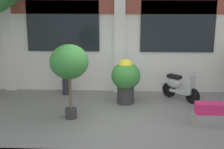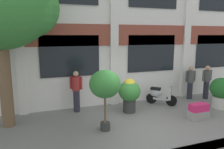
# 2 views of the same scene
# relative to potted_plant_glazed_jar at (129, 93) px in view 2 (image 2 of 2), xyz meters

# --- Properties ---
(ground_plane) EXTENTS (80.00, 80.00, 0.00)m
(ground_plane) POSITION_rel_potted_plant_glazed_jar_xyz_m (-0.22, -1.45, -0.81)
(ground_plane) COLOR slate
(apartment_facade) EXTENTS (15.63, 0.64, 7.35)m
(apartment_facade) POSITION_rel_potted_plant_glazed_jar_xyz_m (-0.22, 1.48, 2.85)
(apartment_facade) COLOR silver
(apartment_facade) RESTS_ON ground
(potted_plant_glazed_jar) EXTENTS (0.89, 0.89, 1.39)m
(potted_plant_glazed_jar) POSITION_rel_potted_plant_glazed_jar_xyz_m (0.00, 0.00, 0.00)
(potted_plant_glazed_jar) COLOR #333333
(potted_plant_glazed_jar) RESTS_ON ground
(potted_plant_square_trough) EXTENTS (0.82, 0.48, 0.58)m
(potted_plant_square_trough) POSITION_rel_potted_plant_glazed_jar_xyz_m (2.15, -1.54, -0.54)
(potted_plant_square_trough) COLOR gray
(potted_plant_square_trough) RESTS_ON ground
(potted_plant_low_pan) EXTENTS (1.01, 1.01, 2.02)m
(potted_plant_low_pan) POSITION_rel_potted_plant_glazed_jar_xyz_m (-1.47, -1.32, 0.71)
(potted_plant_low_pan) COLOR #333333
(potted_plant_low_pan) RESTS_ON ground
(potted_plant_fluted_column) EXTENTS (0.97, 0.97, 1.31)m
(potted_plant_fluted_column) POSITION_rel_potted_plant_glazed_jar_xyz_m (3.94, -0.85, -0.09)
(potted_plant_fluted_column) COLOR beige
(potted_plant_fluted_column) RESTS_ON ground
(scooter_near_curb) EXTENTS (1.04, 1.04, 0.98)m
(scooter_near_curb) POSITION_rel_potted_plant_glazed_jar_xyz_m (1.69, 0.40, -0.38)
(scooter_near_curb) COLOR black
(scooter_near_curb) RESTS_ON ground
(resident_by_doorway) EXTENTS (0.47, 0.34, 1.68)m
(resident_by_doorway) POSITION_rel_potted_plant_glazed_jar_xyz_m (-2.01, 0.79, 0.09)
(resident_by_doorway) COLOR #282833
(resident_by_doorway) RESTS_ON ground
(resident_watching_tracks) EXTENTS (0.53, 0.34, 1.64)m
(resident_watching_tracks) POSITION_rel_potted_plant_glazed_jar_xyz_m (4.35, 0.45, 0.07)
(resident_watching_tracks) COLOR #282833
(resident_watching_tracks) RESTS_ON ground
(resident_near_plants) EXTENTS (0.53, 0.34, 1.61)m
(resident_near_plants) POSITION_rel_potted_plant_glazed_jar_xyz_m (3.57, 0.70, 0.05)
(resident_near_plants) COLOR #282833
(resident_near_plants) RESTS_ON ground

